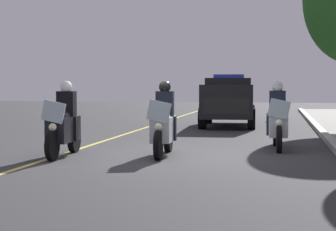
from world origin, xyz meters
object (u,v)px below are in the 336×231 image
at_px(police_motorcycle_trailing, 278,122).
at_px(police_motorcycle_lead_left, 64,126).
at_px(police_motorcycle_lead_right, 164,125).
at_px(police_suv, 228,99).
at_px(cyclist_background, 279,102).

bearing_deg(police_motorcycle_trailing, police_motorcycle_lead_left, -63.50).
distance_m(police_motorcycle_lead_right, police_motorcycle_trailing, 3.14).
distance_m(police_motorcycle_trailing, police_suv, 7.95).
relative_size(police_motorcycle_lead_left, cyclist_background, 1.22).
xyz_separation_m(police_motorcycle_lead_left, police_motorcycle_trailing, (-2.38, 4.77, 0.00)).
relative_size(police_motorcycle_trailing, police_suv, 0.43).
relative_size(police_motorcycle_lead_right, police_motorcycle_trailing, 1.00).
bearing_deg(police_motorcycle_lead_right, police_suv, 176.09).
height_order(police_motorcycle_lead_left, police_suv, police_suv).
height_order(police_motorcycle_lead_right, police_suv, police_suv).
distance_m(police_motorcycle_lead_left, police_suv, 10.48).
height_order(police_motorcycle_lead_left, police_motorcycle_lead_right, same).
relative_size(police_motorcycle_lead_left, police_motorcycle_trailing, 1.00).
distance_m(police_motorcycle_lead_right, police_suv, 9.55).
xyz_separation_m(police_motorcycle_lead_left, cyclist_background, (-14.90, 4.82, 0.14)).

